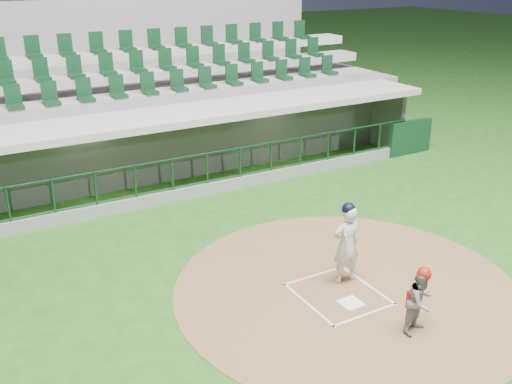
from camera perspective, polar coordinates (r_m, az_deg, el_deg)
ground at (r=12.13m, az=7.36°, el=-9.48°), size 120.00×120.00×0.00m
dirt_circle at (r=12.16m, az=9.08°, el=-9.48°), size 7.20×7.20×0.01m
home_plate at (r=11.66m, az=9.45°, el=-10.91°), size 0.43×0.43×0.02m
batter_box_chalk at (r=11.92m, az=8.23°, el=-10.05°), size 1.55×1.80×0.01m
dugout_structure at (r=18.11m, az=-6.88°, el=4.68°), size 16.40×3.70×3.00m
seating_deck at (r=20.69m, az=-10.83°, el=7.98°), size 17.00×6.72×5.15m
batter at (r=11.97m, az=9.02°, el=-5.05°), size 0.87×0.87×1.80m
catcher at (r=10.83m, az=16.13°, el=-10.36°), size 0.69×0.59×1.32m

